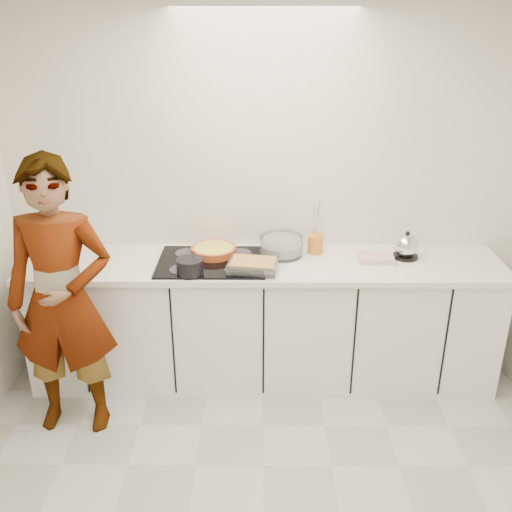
{
  "coord_description": "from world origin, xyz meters",
  "views": [
    {
      "loc": [
        -0.03,
        -2.25,
        2.45
      ],
      "look_at": [
        -0.05,
        1.05,
        1.05
      ],
      "focal_mm": 40.0,
      "sensor_mm": 36.0,
      "label": 1
    }
  ],
  "objects_px": {
    "cook": "(62,301)",
    "saucepan": "(190,266)",
    "hob": "(212,262)",
    "mixing_bowl": "(281,246)",
    "tart_dish": "(214,250)",
    "kettle": "(406,247)",
    "utensil_crock": "(315,244)",
    "baking_dish": "(253,265)"
  },
  "relations": [
    {
      "from": "cook",
      "to": "saucepan",
      "type": "bearing_deg",
      "value": 21.68
    },
    {
      "from": "hob",
      "to": "mixing_bowl",
      "type": "bearing_deg",
      "value": 17.06
    },
    {
      "from": "tart_dish",
      "to": "saucepan",
      "type": "height_order",
      "value": "saucepan"
    },
    {
      "from": "tart_dish",
      "to": "mixing_bowl",
      "type": "distance_m",
      "value": 0.47
    },
    {
      "from": "kettle",
      "to": "cook",
      "type": "height_order",
      "value": "cook"
    },
    {
      "from": "hob",
      "to": "saucepan",
      "type": "xyz_separation_m",
      "value": [
        -0.12,
        -0.2,
        0.06
      ]
    },
    {
      "from": "mixing_bowl",
      "to": "utensil_crock",
      "type": "bearing_deg",
      "value": 8.82
    },
    {
      "from": "tart_dish",
      "to": "utensil_crock",
      "type": "bearing_deg",
      "value": 5.05
    },
    {
      "from": "tart_dish",
      "to": "saucepan",
      "type": "relative_size",
      "value": 2.07
    },
    {
      "from": "mixing_bowl",
      "to": "cook",
      "type": "xyz_separation_m",
      "value": [
        -1.33,
        -0.65,
        -0.09
      ]
    },
    {
      "from": "hob",
      "to": "mixing_bowl",
      "type": "relative_size",
      "value": 2.39
    },
    {
      "from": "saucepan",
      "to": "kettle",
      "type": "bearing_deg",
      "value": 11.47
    },
    {
      "from": "baking_dish",
      "to": "mixing_bowl",
      "type": "xyz_separation_m",
      "value": [
        0.19,
        0.28,
        0.02
      ]
    },
    {
      "from": "saucepan",
      "to": "mixing_bowl",
      "type": "xyz_separation_m",
      "value": [
        0.59,
        0.34,
        0.0
      ]
    },
    {
      "from": "hob",
      "to": "kettle",
      "type": "height_order",
      "value": "kettle"
    },
    {
      "from": "mixing_bowl",
      "to": "utensil_crock",
      "type": "relative_size",
      "value": 2.26
    },
    {
      "from": "tart_dish",
      "to": "mixing_bowl",
      "type": "xyz_separation_m",
      "value": [
        0.47,
        0.03,
        0.02
      ]
    },
    {
      "from": "kettle",
      "to": "tart_dish",
      "type": "bearing_deg",
      "value": 179.05
    },
    {
      "from": "hob",
      "to": "saucepan",
      "type": "bearing_deg",
      "value": -121.91
    },
    {
      "from": "hob",
      "to": "tart_dish",
      "type": "bearing_deg",
      "value": 87.58
    },
    {
      "from": "kettle",
      "to": "utensil_crock",
      "type": "height_order",
      "value": "kettle"
    },
    {
      "from": "hob",
      "to": "baking_dish",
      "type": "distance_m",
      "value": 0.32
    },
    {
      "from": "hob",
      "to": "utensil_crock",
      "type": "bearing_deg",
      "value": 14.35
    },
    {
      "from": "baking_dish",
      "to": "mixing_bowl",
      "type": "distance_m",
      "value": 0.34
    },
    {
      "from": "saucepan",
      "to": "baking_dish",
      "type": "relative_size",
      "value": 0.56
    },
    {
      "from": "utensil_crock",
      "to": "cook",
      "type": "xyz_separation_m",
      "value": [
        -1.57,
        -0.68,
        -0.1
      ]
    },
    {
      "from": "saucepan",
      "to": "cook",
      "type": "relative_size",
      "value": 0.11
    },
    {
      "from": "saucepan",
      "to": "mixing_bowl",
      "type": "height_order",
      "value": "saucepan"
    },
    {
      "from": "tart_dish",
      "to": "baking_dish",
      "type": "xyz_separation_m",
      "value": [
        0.28,
        -0.26,
        0.01
      ]
    },
    {
      "from": "kettle",
      "to": "hob",
      "type": "bearing_deg",
      "value": -175.77
    },
    {
      "from": "saucepan",
      "to": "hob",
      "type": "bearing_deg",
      "value": 58.09
    },
    {
      "from": "tart_dish",
      "to": "kettle",
      "type": "relative_size",
      "value": 1.98
    },
    {
      "from": "tart_dish",
      "to": "kettle",
      "type": "height_order",
      "value": "kettle"
    },
    {
      "from": "mixing_bowl",
      "to": "utensil_crock",
      "type": "distance_m",
      "value": 0.24
    },
    {
      "from": "hob",
      "to": "kettle",
      "type": "distance_m",
      "value": 1.33
    },
    {
      "from": "baking_dish",
      "to": "cook",
      "type": "height_order",
      "value": "cook"
    },
    {
      "from": "hob",
      "to": "mixing_bowl",
      "type": "height_order",
      "value": "mixing_bowl"
    },
    {
      "from": "utensil_crock",
      "to": "cook",
      "type": "relative_size",
      "value": 0.08
    },
    {
      "from": "hob",
      "to": "baking_dish",
      "type": "height_order",
      "value": "baking_dish"
    },
    {
      "from": "cook",
      "to": "hob",
      "type": "bearing_deg",
      "value": 29.43
    },
    {
      "from": "baking_dish",
      "to": "mixing_bowl",
      "type": "height_order",
      "value": "mixing_bowl"
    },
    {
      "from": "hob",
      "to": "utensil_crock",
      "type": "relative_size",
      "value": 5.4
    }
  ]
}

